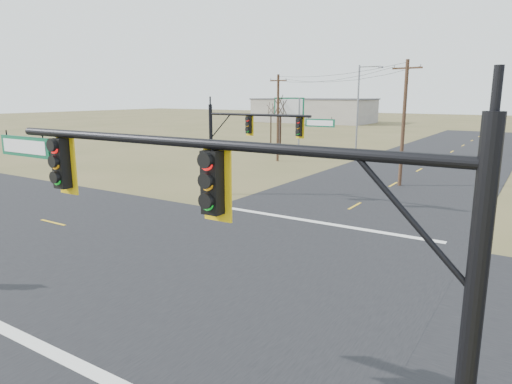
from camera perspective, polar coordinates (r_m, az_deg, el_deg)
ground at (r=17.77m, az=-1.67°, el=-9.60°), size 320.00×320.00×0.00m
road_ew at (r=17.76m, az=-1.67°, el=-9.57°), size 160.00×14.00×0.02m
road_ns at (r=17.76m, az=-1.67°, el=-9.56°), size 14.00×160.00×0.02m
stop_bar_near at (r=12.92m, az=-21.89°, el=-19.20°), size 12.00×0.40×0.01m
stop_bar_far at (r=24.00m, az=8.46°, el=-3.87°), size 12.00×0.40×0.01m
mast_arm_near at (r=7.57m, az=-5.09°, el=-2.46°), size 10.33×0.40×6.37m
mast_arm_far at (r=28.41m, az=-0.35°, el=7.54°), size 8.82×0.44×5.96m
utility_pole_near at (r=34.73m, az=17.97°, el=8.38°), size 2.19×0.52×9.01m
utility_pole_far at (r=46.01m, az=2.75°, el=9.41°), size 2.07×0.52×8.55m
highway_sign at (r=51.22m, az=4.15°, el=9.62°), size 3.24×1.04×6.30m
streetlight_c at (r=52.68m, az=12.83°, el=10.56°), size 2.74×0.42×9.77m
bare_tree_a at (r=50.76m, az=3.09°, el=10.81°), size 3.47×3.47×6.95m
bare_tree_b at (r=63.36m, az=1.88°, el=10.36°), size 3.01×3.01×5.92m
warehouse_left at (r=114.84m, az=7.22°, el=10.02°), size 28.00×14.00×5.50m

